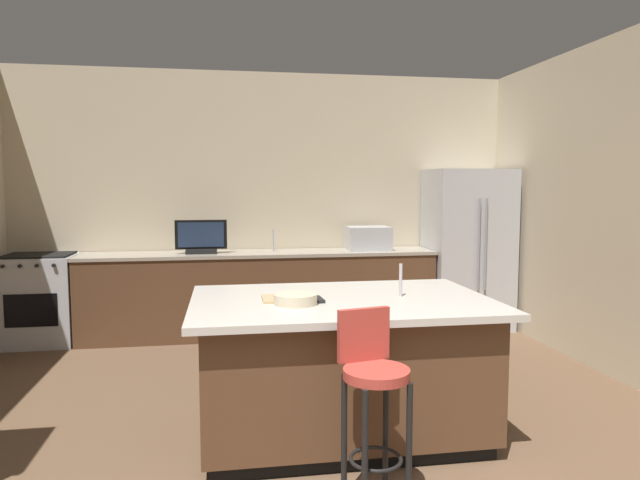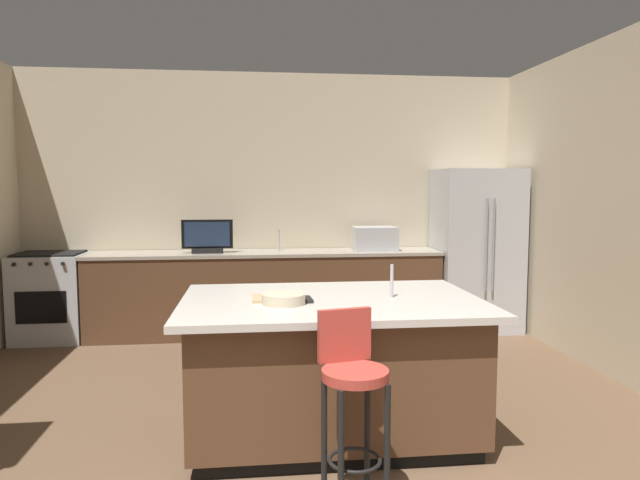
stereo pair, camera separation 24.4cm
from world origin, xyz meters
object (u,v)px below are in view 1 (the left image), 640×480
object	(u,v)px
tv_monitor	(201,238)
bar_stool_center	(373,389)
kitchen_island	(341,365)
range_oven	(40,299)
refrigerator	(468,249)
microwave	(368,238)
fruit_bowl	(296,299)
cell_phone	(278,297)
tv_remote	(319,299)
cutting_board	(288,298)

from	to	relation	value
tv_monitor	bar_stool_center	distance (m)	3.64
kitchen_island	range_oven	world-z (taller)	range_oven
refrigerator	microwave	distance (m)	1.19
refrigerator	fruit_bowl	world-z (taller)	refrigerator
kitchen_island	cell_phone	size ratio (longest dim) A/B	12.97
kitchen_island	fruit_bowl	xyz separation A→B (m)	(-0.32, -0.14, 0.48)
tv_monitor	cell_phone	size ratio (longest dim) A/B	3.66
cell_phone	tv_remote	xyz separation A→B (m)	(0.25, -0.14, 0.01)
tv_monitor	microwave	bearing A→B (deg)	1.60
microwave	fruit_bowl	size ratio (longest dim) A/B	1.77
range_oven	bar_stool_center	world-z (taller)	bar_stool_center
cutting_board	tv_remote	bearing A→B (deg)	-19.70
cell_phone	range_oven	bearing A→B (deg)	156.28
kitchen_island	tv_monitor	size ratio (longest dim) A/B	3.55
bar_stool_center	cell_phone	distance (m)	1.07
kitchen_island	fruit_bowl	world-z (taller)	fruit_bowl
cutting_board	range_oven	bearing A→B (deg)	131.19
fruit_bowl	cell_phone	world-z (taller)	fruit_bowl
microwave	tv_monitor	distance (m)	1.86
bar_stool_center	tv_remote	size ratio (longest dim) A/B	5.93
kitchen_island	range_oven	size ratio (longest dim) A/B	2.05
bar_stool_center	refrigerator	bearing A→B (deg)	47.27
tv_monitor	fruit_bowl	distance (m)	2.84
range_oven	fruit_bowl	xyz separation A→B (m)	(2.35, -2.80, 0.48)
cutting_board	cell_phone	bearing A→B (deg)	127.15
kitchen_island	bar_stool_center	xyz separation A→B (m)	(-0.01, -0.86, 0.14)
microwave	fruit_bowl	distance (m)	3.04
range_oven	fruit_bowl	world-z (taller)	fruit_bowl
kitchen_island	tv_remote	xyz separation A→B (m)	(-0.16, -0.06, 0.46)
microwave	bar_stool_center	size ratio (longest dim) A/B	0.48
refrigerator	tv_remote	size ratio (longest dim) A/B	10.83
tv_monitor	cutting_board	world-z (taller)	tv_monitor
range_oven	bar_stool_center	bearing A→B (deg)	-52.85
bar_stool_center	fruit_bowl	xyz separation A→B (m)	(-0.31, 0.72, 0.34)
refrigerator	bar_stool_center	world-z (taller)	refrigerator
refrigerator	microwave	size ratio (longest dim) A/B	3.84
range_oven	tv_remote	xyz separation A→B (m)	(2.51, -2.72, 0.45)
range_oven	cutting_board	bearing A→B (deg)	-48.81
kitchen_island	cell_phone	xyz separation A→B (m)	(-0.41, 0.08, 0.45)
cell_phone	cutting_board	size ratio (longest dim) A/B	0.46
kitchen_island	refrigerator	distance (m)	3.34
microwave	bar_stool_center	distance (m)	3.65
fruit_bowl	cell_phone	xyz separation A→B (m)	(-0.09, 0.22, -0.03)
kitchen_island	fruit_bowl	distance (m)	0.59
bar_stool_center	cutting_board	distance (m)	0.99
bar_stool_center	cutting_board	xyz separation A→B (m)	(-0.35, 0.87, 0.31)
kitchen_island	bar_stool_center	world-z (taller)	bar_stool_center
range_oven	microwave	bearing A→B (deg)	0.02
kitchen_island	fruit_bowl	bearing A→B (deg)	-156.28
refrigerator	cell_phone	world-z (taller)	refrigerator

